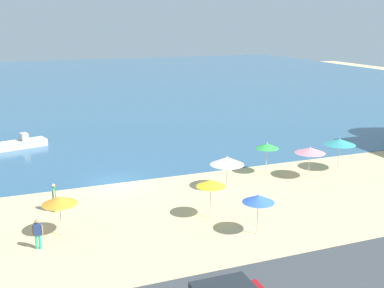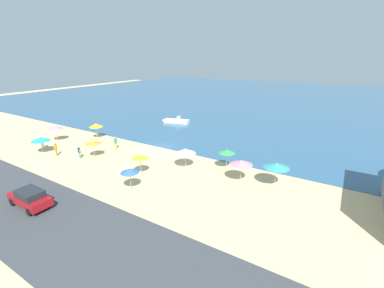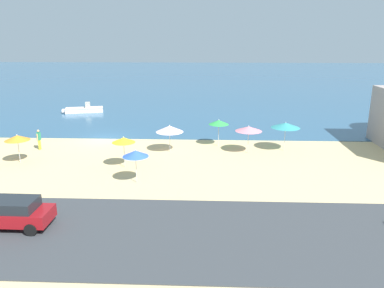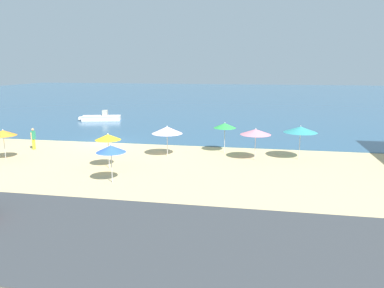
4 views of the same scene
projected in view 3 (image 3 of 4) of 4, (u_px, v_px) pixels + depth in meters
The scene contains 13 objects.
ground_plane at pixel (104, 139), 36.43m from camera, with size 160.00×160.00×0.00m, color #D4B982.
sea at pixel (166, 78), 89.23m from camera, with size 150.00×110.00×0.05m, color #2E587A.
coastal_road at pixel (10, 231), 19.14m from camera, with size 80.00×8.00×0.06m, color #383B3F.
beach_umbrella_1 at pixel (219, 122), 33.47m from camera, with size 1.80×1.80×2.47m.
beach_umbrella_2 at pixel (249, 129), 31.48m from camera, with size 2.25×2.25×2.39m.
beach_umbrella_4 at pixel (17, 138), 29.02m from camera, with size 1.90×1.90×2.31m.
beach_umbrella_6 at pixel (170, 129), 31.82m from camera, with size 2.36×2.36×2.37m.
beach_umbrella_7 at pixel (136, 153), 24.99m from camera, with size 1.76×1.76×2.36m.
beach_umbrella_8 at pixel (286, 125), 32.09m from camera, with size 2.47×2.47×2.56m.
beach_umbrella_9 at pixel (124, 140), 27.93m from camera, with size 1.74×1.74×2.42m.
bather_2 at pixel (39, 138), 32.71m from camera, with size 0.25×0.57×1.80m.
parked_car_0 at pixel (12, 213), 19.27m from camera, with size 4.15×1.89×1.53m.
skiff_nearshore at pixel (84, 110), 48.85m from camera, with size 5.30×2.76×1.29m.
Camera 3 is at (10.04, -34.76, 9.60)m, focal length 35.00 mm.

